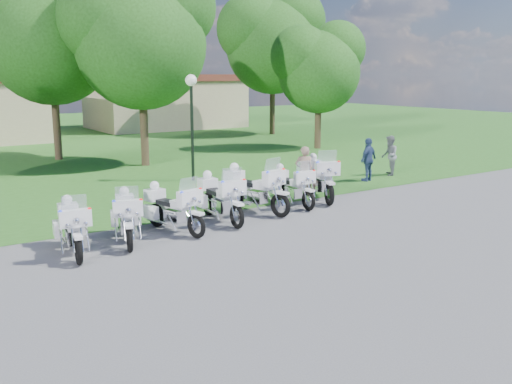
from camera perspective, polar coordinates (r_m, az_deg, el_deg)
ground at (r=14.64m, az=1.91°, el=-4.53°), size 100.00×100.00×0.00m
grass_lawn at (r=39.48m, az=-21.73°, el=4.91°), size 100.00×48.00×0.01m
motorcycle_0 at (r=13.87m, az=-17.91°, el=-3.30°), size 0.97×2.25×1.52m
motorcycle_1 at (r=14.50m, az=-12.82°, el=-2.37°), size 1.19×2.21×1.53m
motorcycle_2 at (r=15.18m, az=-8.41°, el=-1.55°), size 1.09×2.26×1.54m
motorcycle_3 at (r=16.15m, az=-3.67°, el=-0.51°), size 0.86×2.43×1.63m
motorcycle_4 at (r=17.18m, az=-0.27°, el=0.38°), size 1.22×2.53×1.73m
motorcycle_5 at (r=18.14m, az=3.59°, el=0.68°), size 0.83×2.25×1.51m
motorcycle_6 at (r=19.13m, az=6.36°, el=1.49°), size 1.48×2.44×1.74m
lamp_post at (r=22.16m, az=-6.47°, el=9.03°), size 0.44×0.44×4.09m
tree_1 at (r=29.43m, az=-20.06°, el=15.14°), size 7.04×6.01×9.39m
tree_2 at (r=26.40m, az=-11.64°, el=15.48°), size 6.74×5.75×8.98m
tree_3 at (r=32.19m, az=6.24°, el=12.59°), size 5.26×4.49×7.02m
tree_4 at (r=39.90m, az=1.58°, el=15.13°), size 7.37×6.29×9.82m
building_east at (r=45.69m, az=-9.05°, el=8.99°), size 11.44×7.28×4.10m
bystander_a at (r=19.38m, az=4.83°, el=2.04°), size 0.75×0.68×1.72m
bystander_b at (r=24.01m, az=13.19°, el=3.54°), size 1.00×1.00×1.64m
bystander_c at (r=22.57m, az=11.17°, el=3.19°), size 1.06×0.65×1.69m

